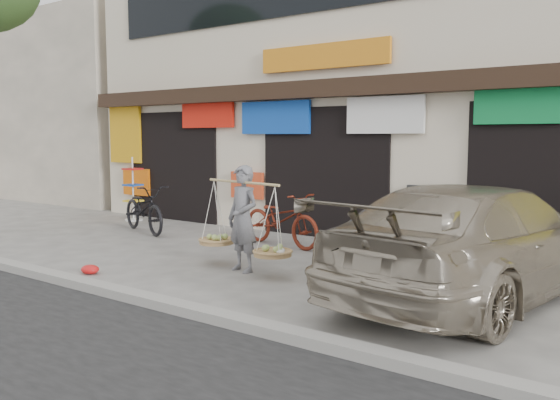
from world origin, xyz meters
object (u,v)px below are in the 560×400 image
Objects in this scene: suv at (478,241)px; display_rack at (133,195)px; bike_0 at (144,209)px; bike_2 at (281,219)px; street_vendor at (243,223)px.

display_rack reaches higher than suv.
bike_0 is 1.02× the size of bike_2.
bike_0 is at bearing 108.11° from bike_2.
street_vendor is at bearing -24.45° from display_rack.
bike_2 is 5.05m from display_rack.
bike_0 is at bearing 0.41° from suv.
street_vendor is 0.95× the size of bike_0.
street_vendor is 1.20× the size of display_rack.
bike_0 is 7.67m from suv.
bike_2 is (-0.81, 2.09, -0.25)m from street_vendor.
bike_0 is 1.97m from display_rack.
bike_2 is at bearing -11.28° from suv.
display_rack is at bearing 93.26° from bike_2.
suv is (7.61, -0.93, 0.22)m from bike_0.
suv is (3.43, 0.66, -0.02)m from street_vendor.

